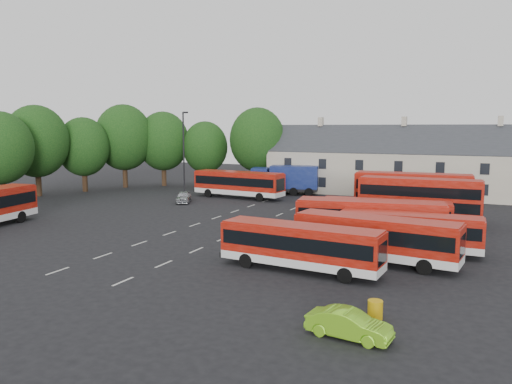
# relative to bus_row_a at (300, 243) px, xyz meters

# --- Properties ---
(ground) EXTENTS (140.00, 140.00, 0.00)m
(ground) POSITION_rel_bus_row_a_xyz_m (-13.47, 7.78, -1.71)
(ground) COLOR black
(ground) RESTS_ON ground
(lane_markings) EXTENTS (5.15, 33.80, 0.01)m
(lane_markings) POSITION_rel_bus_row_a_xyz_m (-10.97, 9.78, -1.70)
(lane_markings) COLOR beige
(lane_markings) RESTS_ON ground
(treeline) EXTENTS (29.92, 32.59, 12.01)m
(treeline) POSITION_rel_bus_row_a_xyz_m (-34.21, 27.14, 4.97)
(treeline) COLOR black
(treeline) RESTS_ON ground
(terrace_houses) EXTENTS (35.70, 7.13, 10.06)m
(terrace_houses) POSITION_rel_bus_row_a_xyz_m (0.53, 37.78, 2.15)
(terrace_houses) COLOR beige
(terrace_houses) RESTS_ON ground
(bus_row_a) EXTENTS (10.21, 3.10, 2.84)m
(bus_row_a) POSITION_rel_bus_row_a_xyz_m (0.00, 0.00, 0.00)
(bus_row_a) COLOR silver
(bus_row_a) RESTS_ON ground
(bus_row_b) EXTENTS (10.76, 3.63, 2.98)m
(bus_row_b) POSITION_rel_bus_row_a_xyz_m (3.79, 3.74, 0.08)
(bus_row_b) COLOR silver
(bus_row_b) RESTS_ON ground
(bus_row_c) EXTENTS (9.74, 2.47, 2.74)m
(bus_row_c) POSITION_rel_bus_row_a_xyz_m (5.40, 7.44, -0.06)
(bus_row_c) COLOR silver
(bus_row_c) RESTS_ON ground
(bus_row_d) EXTENTS (11.40, 4.22, 3.15)m
(bus_row_d) POSITION_rel_bus_row_a_xyz_m (2.15, 9.94, 0.19)
(bus_row_d) COLOR silver
(bus_row_d) RESTS_ON ground
(bus_row_e) EXTENTS (10.43, 3.43, 2.90)m
(bus_row_e) POSITION_rel_bus_row_a_xyz_m (2.87, 12.44, 0.03)
(bus_row_e) COLOR silver
(bus_row_e) RESTS_ON ground
(bus_dd_south) EXTENTS (10.41, 2.44, 4.27)m
(bus_dd_south) POSITION_rel_bus_row_a_xyz_m (4.90, 17.59, 0.72)
(bus_dd_south) COLOR silver
(bus_dd_south) RESTS_ON ground
(bus_dd_north) EXTENTS (10.81, 2.93, 4.39)m
(bus_dd_north) POSITION_rel_bus_row_a_xyz_m (3.89, 21.04, 0.79)
(bus_dd_north) COLOR silver
(bus_dd_north) RESTS_ON ground
(bus_north) EXTENTS (11.83, 3.79, 3.29)m
(bus_north) POSITION_rel_bus_row_a_xyz_m (-17.47, 26.68, 0.27)
(bus_north) COLOR silver
(bus_north) RESTS_ON ground
(box_truck) EXTENTS (8.95, 4.63, 3.74)m
(box_truck) POSITION_rel_bus_row_a_xyz_m (-13.41, 32.37, 0.40)
(box_truck) COLOR black
(box_truck) RESTS_ON ground
(silver_car) EXTENTS (3.18, 4.19, 1.33)m
(silver_car) POSITION_rel_bus_row_a_xyz_m (-21.66, 20.68, -1.04)
(silver_car) COLOR #AAAEB2
(silver_car) RESTS_ON ground
(lime_car) EXTENTS (3.70, 1.66, 1.18)m
(lime_car) POSITION_rel_bus_row_a_xyz_m (5.12, -8.44, -1.12)
(lime_car) COLOR #80D220
(lime_car) RESTS_ON ground
(grit_bin) EXTENTS (0.69, 0.69, 0.86)m
(grit_bin) POSITION_rel_bus_row_a_xyz_m (5.70, -5.86, -1.28)
(grit_bin) COLOR #CC990C
(grit_bin) RESTS_ON ground
(lamppost) EXTENTS (0.72, 0.28, 10.54)m
(lamppost) POSITION_rel_bus_row_a_xyz_m (-22.48, 22.21, 3.91)
(lamppost) COLOR black
(lamppost) RESTS_ON ground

